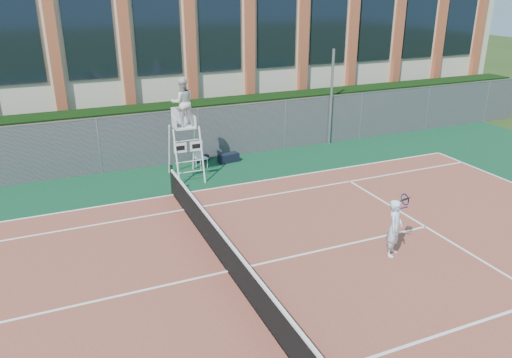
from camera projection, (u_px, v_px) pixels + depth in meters
name	position (u px, v px, depth m)	size (l,w,h in m)	color
ground	(228.00, 272.00, 12.79)	(120.00, 120.00, 0.00)	#233814
apron	(215.00, 254.00, 13.65)	(36.00, 20.00, 0.01)	#0E3D24
tennis_court	(228.00, 272.00, 12.79)	(23.77, 10.97, 0.02)	brown
tennis_net	(228.00, 254.00, 12.60)	(0.10, 11.30, 1.10)	black
fence	(151.00, 140.00, 19.93)	(40.00, 0.06, 2.20)	#595E60
hedge	(145.00, 133.00, 20.96)	(40.00, 1.40, 2.20)	black
building	(110.00, 41.00, 26.67)	(45.00, 10.60, 8.22)	beige
steel_pole	(331.00, 98.00, 22.51)	(0.12, 0.12, 4.32)	#9EA0A5
umpire_chair	(183.00, 105.00, 18.15)	(1.08, 1.66, 3.86)	white
plastic_chair	(200.00, 156.00, 19.99)	(0.51, 0.51, 0.86)	silver
sports_bag_near	(229.00, 158.00, 20.73)	(0.86, 0.34, 0.37)	black
sports_bag_far	(201.00, 158.00, 20.85)	(0.62, 0.27, 0.25)	black
tennis_player	(395.00, 228.00, 13.31)	(0.96, 0.76, 1.62)	white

